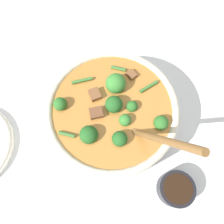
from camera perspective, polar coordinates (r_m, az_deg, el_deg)
ground_plane at (r=0.53m, az=0.00°, el=-2.01°), size 4.00×4.00×0.00m
stew_bowl at (r=0.49m, az=0.02°, el=-0.23°), size 0.31×0.29×0.25m
condiment_bowl at (r=0.50m, az=16.35°, el=-18.69°), size 0.07×0.07×0.04m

